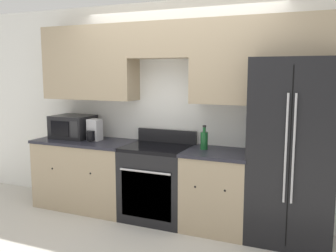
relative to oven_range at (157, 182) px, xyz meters
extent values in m
plane|color=beige|center=(0.14, -0.31, -0.45)|extent=(12.00, 12.00, 0.00)
cube|color=white|center=(0.14, 0.35, 0.85)|extent=(8.00, 0.06, 2.60)
cube|color=tan|center=(-1.03, 0.15, 1.42)|extent=(1.27, 0.33, 0.93)
cube|color=tan|center=(0.00, 0.15, 1.67)|extent=(0.78, 0.33, 0.42)
cube|color=tan|center=(1.16, 0.15, 1.42)|extent=(1.55, 0.33, 0.93)
cube|color=tan|center=(-1.03, 0.00, -0.02)|extent=(1.27, 0.62, 0.85)
cube|color=#23232D|center=(-1.03, 0.00, 0.42)|extent=(1.30, 0.64, 0.03)
sphere|color=black|center=(-1.31, -0.31, 0.10)|extent=(0.03, 0.03, 0.03)
sphere|color=black|center=(-0.74, -0.31, 0.10)|extent=(0.03, 0.03, 0.03)
cube|color=tan|center=(0.75, 0.00, -0.02)|extent=(0.71, 0.62, 0.85)
cube|color=#23232D|center=(0.75, 0.00, 0.42)|extent=(0.74, 0.64, 0.03)
sphere|color=black|center=(0.58, -0.31, 0.10)|extent=(0.03, 0.03, 0.03)
sphere|color=black|center=(0.91, -0.31, 0.10)|extent=(0.03, 0.03, 0.03)
cube|color=black|center=(0.00, 0.00, -0.03)|extent=(0.78, 0.62, 0.85)
cube|color=black|center=(0.00, -0.30, -0.07)|extent=(0.62, 0.01, 0.54)
cube|color=black|center=(0.00, 0.00, 0.42)|extent=(0.78, 0.62, 0.04)
cube|color=black|center=(0.00, 0.28, 0.52)|extent=(0.78, 0.04, 0.16)
cylinder|color=silver|center=(0.00, -0.33, 0.21)|extent=(0.62, 0.02, 0.02)
cube|color=black|center=(1.52, 0.05, 0.50)|extent=(0.84, 0.73, 1.90)
cube|color=black|center=(1.52, -0.31, 0.50)|extent=(0.01, 0.01, 1.74)
cylinder|color=#B7B7BC|center=(1.49, -0.33, 0.59)|extent=(0.02, 0.02, 1.04)
cylinder|color=#B7B7BC|center=(1.56, -0.33, 0.59)|extent=(0.02, 0.02, 1.04)
cube|color=black|center=(-1.27, 0.08, 0.59)|extent=(0.51, 0.42, 0.30)
cube|color=black|center=(-1.31, -0.13, 0.59)|extent=(0.28, 0.01, 0.19)
cube|color=#262628|center=(-1.09, -0.13, 0.59)|extent=(0.11, 0.01, 0.21)
cylinder|color=#195928|center=(0.56, 0.06, 0.54)|extent=(0.08, 0.08, 0.20)
cylinder|color=#195928|center=(0.56, 0.06, 0.66)|extent=(0.03, 0.03, 0.06)
cylinder|color=black|center=(0.56, 0.06, 0.70)|extent=(0.04, 0.04, 0.02)
cube|color=#B7B7BC|center=(-0.89, 0.03, 0.58)|extent=(0.15, 0.15, 0.28)
cylinder|color=black|center=(-0.89, -0.05, 0.51)|extent=(0.11, 0.11, 0.12)
camera|label=1|loc=(1.84, -3.92, 1.30)|focal=40.00mm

